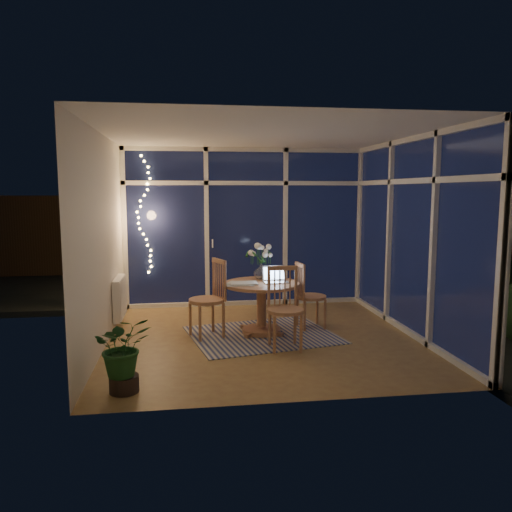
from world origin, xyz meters
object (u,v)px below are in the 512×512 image
dining_table (261,308)px  chair_left (206,298)px  laptop (276,274)px  chair_front (285,308)px  flower_vase (261,271)px  potted_plant (123,353)px  chair_right (311,295)px

dining_table → chair_left: 0.76m
laptop → chair_front: bearing=-94.8°
chair_left → laptop: (0.92, 0.06, 0.29)m
chair_left → laptop: chair_left is taller
chair_front → flower_vase: bearing=97.8°
potted_plant → chair_right: bearing=39.7°
dining_table → chair_front: size_ratio=1.01×
chair_front → flower_vase: size_ratio=4.80×
chair_left → chair_right: chair_left is taller
chair_right → laptop: (-0.53, -0.17, 0.34)m
chair_right → laptop: chair_right is taller
dining_table → flower_vase: (0.04, 0.28, 0.45)m
laptop → chair_right: bearing=14.1°
chair_left → chair_right: bearing=77.8°
potted_plant → dining_table: bearing=48.1°
dining_table → chair_front: bearing=-75.9°
chair_front → laptop: 0.76m
chair_front → dining_table: bearing=103.6°
dining_table → chair_right: (0.72, 0.15, 0.12)m
flower_vase → potted_plant: 2.65m
dining_table → chair_left: size_ratio=0.98×
dining_table → potted_plant: size_ratio=1.33×
potted_plant → chair_front: bearing=30.9°
chair_right → chair_front: size_ratio=0.93×
dining_table → chair_right: chair_right is taller
chair_left → laptop: bearing=72.4°
chair_front → potted_plant: 2.07m
potted_plant → flower_vase: bearing=51.6°
dining_table → chair_right: bearing=11.7°
chair_left → flower_vase: bearing=94.1°
chair_right → flower_vase: (-0.69, 0.13, 0.33)m
laptop → potted_plant: laptop is taller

